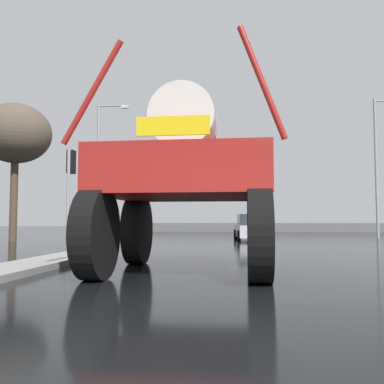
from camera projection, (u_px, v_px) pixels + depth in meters
ground_plane at (232, 242)px, 22.75m from camera, size 120.00×120.00×0.00m
median_island at (53, 261)px, 11.48m from camera, size 1.33×7.49×0.15m
oversize_sprayer at (187, 183)px, 9.77m from camera, size 4.38×5.05×4.84m
sedan_ahead at (251, 228)px, 25.28m from camera, size 2.16×4.23×1.52m
traffic_signal_near_left at (70, 176)px, 15.34m from camera, size 0.24×0.54×3.79m
streetlight_far_left at (100, 163)px, 28.49m from camera, size 2.16×0.24×8.97m
streetlight_far_right at (378, 161)px, 28.30m from camera, size 1.67×0.24×9.27m
bare_tree_left at (16, 134)px, 24.25m from camera, size 3.98×3.98×7.78m
roadside_barrier at (237, 227)px, 43.65m from camera, size 31.68×0.24×0.90m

